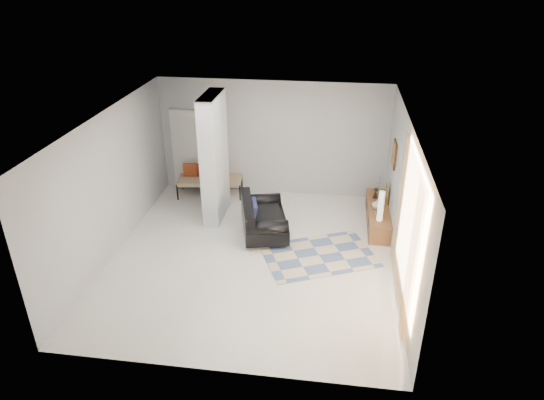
# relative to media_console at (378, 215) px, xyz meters

# --- Properties ---
(floor) EXTENTS (6.00, 6.00, 0.00)m
(floor) POSITION_rel_media_console_xyz_m (-2.52, -1.70, -0.20)
(floor) COLOR white
(floor) RESTS_ON ground
(ceiling) EXTENTS (6.00, 6.00, 0.00)m
(ceiling) POSITION_rel_media_console_xyz_m (-2.52, -1.70, 2.60)
(ceiling) COLOR white
(ceiling) RESTS_ON wall_back
(wall_back) EXTENTS (6.00, 0.00, 6.00)m
(wall_back) POSITION_rel_media_console_xyz_m (-2.52, 1.30, 1.20)
(wall_back) COLOR #AEB1B3
(wall_back) RESTS_ON ground
(wall_front) EXTENTS (6.00, 0.00, 6.00)m
(wall_front) POSITION_rel_media_console_xyz_m (-2.52, -4.70, 1.20)
(wall_front) COLOR #AEB1B3
(wall_front) RESTS_ON ground
(wall_left) EXTENTS (0.00, 6.00, 6.00)m
(wall_left) POSITION_rel_media_console_xyz_m (-5.27, -1.70, 1.20)
(wall_left) COLOR #AEB1B3
(wall_left) RESTS_ON ground
(wall_right) EXTENTS (0.00, 6.00, 6.00)m
(wall_right) POSITION_rel_media_console_xyz_m (0.23, -1.70, 1.20)
(wall_right) COLOR #AEB1B3
(wall_right) RESTS_ON ground
(partition_column) EXTENTS (0.35, 1.20, 2.80)m
(partition_column) POSITION_rel_media_console_xyz_m (-3.62, -0.10, 1.20)
(partition_column) COLOR silver
(partition_column) RESTS_ON floor
(hallway_door) EXTENTS (0.85, 0.06, 2.04)m
(hallway_door) POSITION_rel_media_console_xyz_m (-4.62, 1.26, 0.82)
(hallway_door) COLOR silver
(hallway_door) RESTS_ON floor
(curtain) EXTENTS (0.00, 2.55, 2.55)m
(curtain) POSITION_rel_media_console_xyz_m (0.15, -2.85, 1.25)
(curtain) COLOR #FFAD43
(curtain) RESTS_ON wall_right
(wall_art) EXTENTS (0.04, 0.45, 0.55)m
(wall_art) POSITION_rel_media_console_xyz_m (0.20, -0.00, 1.45)
(wall_art) COLOR #3C2410
(wall_art) RESTS_ON wall_right
(media_console) EXTENTS (0.45, 1.92, 0.80)m
(media_console) POSITION_rel_media_console_xyz_m (0.00, 0.00, 0.00)
(media_console) COLOR brown
(media_console) RESTS_ON floor
(loveseat) EXTENTS (1.23, 1.69, 0.76)m
(loveseat) POSITION_rel_media_console_xyz_m (-2.49, -0.79, 0.15)
(loveseat) COLOR silver
(loveseat) RESTS_ON floor
(daybed) EXTENTS (1.62, 0.83, 0.77)m
(daybed) POSITION_rel_media_console_xyz_m (-4.07, 0.93, 0.22)
(daybed) COLOR black
(daybed) RESTS_ON floor
(area_rug) EXTENTS (2.53, 2.16, 0.01)m
(area_rug) POSITION_rel_media_console_xyz_m (-1.21, -1.50, -0.20)
(area_rug) COLOR #C4B896
(area_rug) RESTS_ON floor
(cylinder_lamp) EXTENTS (0.12, 0.12, 0.66)m
(cylinder_lamp) POSITION_rel_media_console_xyz_m (-0.02, -0.59, 0.52)
(cylinder_lamp) COLOR white
(cylinder_lamp) RESTS_ON media_console
(bronze_figurine) EXTENTS (0.13, 0.13, 0.25)m
(bronze_figurine) POSITION_rel_media_console_xyz_m (-0.05, 0.46, 0.32)
(bronze_figurine) COLOR black
(bronze_figurine) RESTS_ON media_console
(vase) EXTENTS (0.22, 0.22, 0.21)m
(vase) POSITION_rel_media_console_xyz_m (-0.05, -0.06, 0.30)
(vase) COLOR silver
(vase) RESTS_ON media_console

